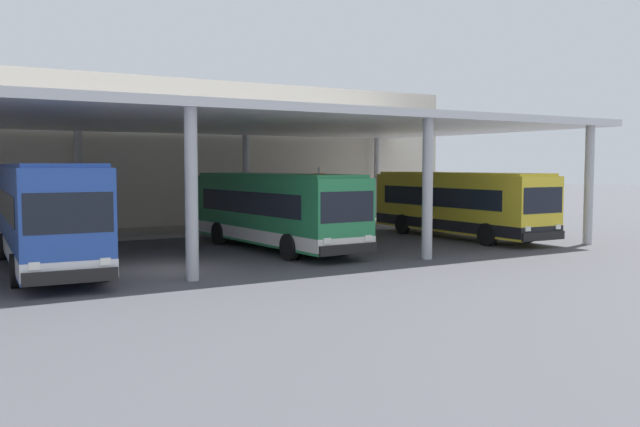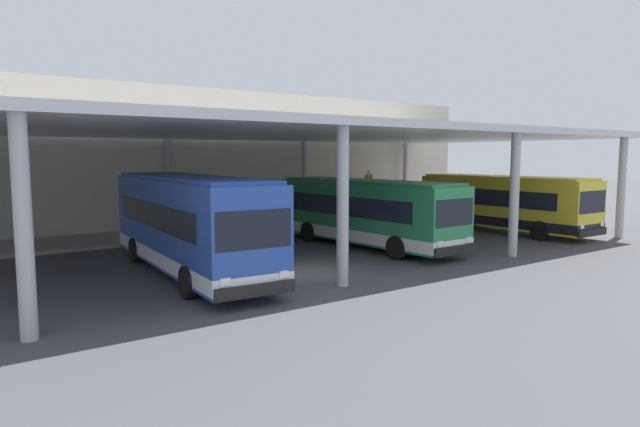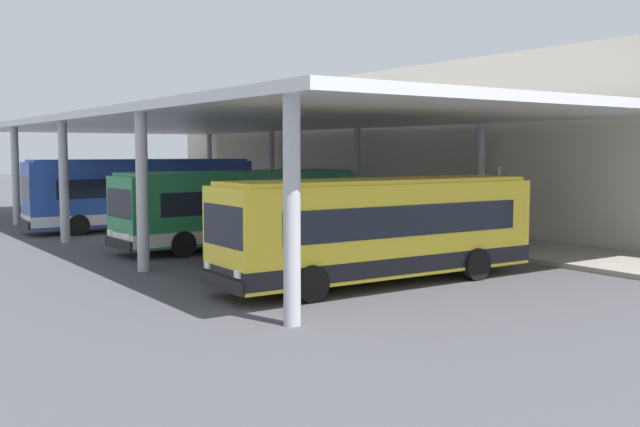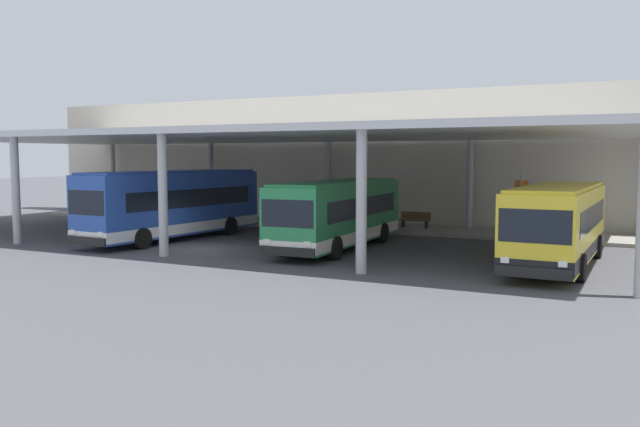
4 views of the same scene
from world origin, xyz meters
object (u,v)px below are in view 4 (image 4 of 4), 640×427
banner_sign (521,201)px  bus_middle_bay (558,224)px  bench_waiting (415,219)px  bus_nearest_bay (174,204)px  bus_second_bay (338,213)px

banner_sign → bus_middle_bay: bearing=-71.2°
bus_middle_bay → bench_waiting: bearing=134.0°
bus_nearest_bay → bus_middle_bay: size_ratio=1.08×
bench_waiting → bus_middle_bay: bearing=-46.0°
bus_nearest_bay → bench_waiting: bus_nearest_bay is taller
bus_second_bay → bench_waiting: bearing=84.7°
bench_waiting → banner_sign: (6.11, -0.88, 1.32)m
bus_nearest_bay → banner_sign: (15.99, 8.63, 0.14)m
bench_waiting → banner_sign: banner_sign is taller
bus_nearest_bay → banner_sign: bus_nearest_bay is taller
bus_middle_bay → bench_waiting: (-8.97, 9.28, -0.99)m
bus_second_bay → banner_sign: (6.91, 7.88, 0.32)m
bus_nearest_bay → bus_second_bay: bearing=4.8°
bus_second_bay → bench_waiting: size_ratio=5.90×
bus_second_bay → bus_middle_bay: bearing=-3.1°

